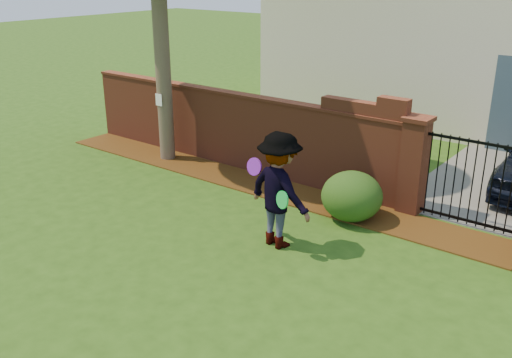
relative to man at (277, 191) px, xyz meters
The scene contains 11 objects.
ground 2.02m from the man, 132.20° to the right, with size 80.00×80.00×0.01m, color #2A4E13.
mulch_bed 3.10m from the man, 136.38° to the left, with size 11.10×1.08×0.03m, color #3D230B.
brick_wall 4.18m from the man, 139.83° to the left, with size 8.70×0.31×2.16m.
pillar_left 2.96m from the man, 65.70° to the left, with size 0.50×0.50×1.88m.
iron_gate 3.56m from the man, 49.32° to the left, with size 1.78×0.03×1.60m.
house 10.91m from the man, 90.96° to the left, with size 12.40×6.40×6.30m.
paper_notice 5.17m from the man, 158.28° to the left, with size 0.20×0.01×0.28m, color white.
shrub_left 1.84m from the man, 73.86° to the left, with size 1.13×1.13×0.93m, color #1A4414.
man is the anchor object (origin of this frame).
frisbee_purple 0.57m from the man, behind, with size 0.30×0.30×0.03m, color purple.
frisbee_green 0.36m from the man, 41.77° to the right, with size 0.29×0.29×0.03m, color green.
Camera 1 is at (6.18, -5.75, 4.47)m, focal length 39.87 mm.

